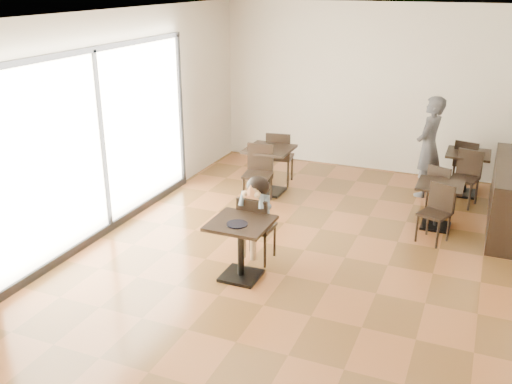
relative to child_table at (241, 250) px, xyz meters
The scene contains 21 objects.
floor 1.23m from the child_table, 63.74° to the left, with size 6.00×8.00×0.01m, color brown.
ceiling 3.04m from the child_table, 63.74° to the left, with size 6.00×8.00×0.01m, color silver.
wall_back 5.22m from the child_table, 84.14° to the left, with size 6.00×0.01×3.20m, color beige.
wall_front 3.23m from the child_table, 80.04° to the right, with size 6.00×0.01×3.20m, color beige.
wall_left 2.95m from the child_table, 157.07° to the left, with size 0.01×8.00×3.20m, color beige.
storefront_window 2.71m from the child_table, 167.36° to the left, with size 0.04×4.50×2.60m, color white.
child_table is the anchor object (origin of this frame).
child_chair 0.56m from the child_table, 90.00° to the left, with size 0.42×0.42×0.94m, color black, non-canonical shape.
child 0.59m from the child_table, 90.00° to the left, with size 0.42×0.59×1.18m, color slate, non-canonical shape.
plate 0.41m from the child_table, 90.00° to the right, with size 0.26×0.26×0.02m, color black.
pizza_slice 0.73m from the child_table, 90.00° to the left, with size 0.27×0.21×0.06m, color #D8C172, non-canonical shape.
adult_patron 4.36m from the child_table, 65.70° to the left, with size 0.64×0.42×1.76m, color #3D3E43.
cafe_table_mid 3.36m from the child_table, 50.48° to the left, with size 0.67×0.67×0.71m, color black, non-canonical shape.
cafe_table_left 3.11m from the child_table, 104.72° to the left, with size 0.78×0.78×0.83m, color black, non-canonical shape.
cafe_table_back 4.90m from the child_table, 60.20° to the left, with size 0.73×0.73×0.77m, color black, non-canonical shape.
chair_mid_a 3.80m from the child_table, 55.77° to the left, with size 0.38×0.38×0.85m, color black, non-canonical shape.
chair_mid_b 2.95m from the child_table, 43.68° to the left, with size 0.38×0.38×0.85m, color black, non-canonical shape.
chair_left_a 3.64m from the child_table, 102.52° to the left, with size 0.45×0.45×0.99m, color black, non-canonical shape.
chair_left_b 2.58m from the child_table, 107.83° to the left, with size 0.45×0.45×0.99m, color black, non-canonical shape.
chair_back_a 5.16m from the child_table, 61.86° to the left, with size 0.42×0.42×0.92m, color black, non-canonical shape.
chair_back_b 4.43m from the child_table, 56.66° to the left, with size 0.42×0.42×0.92m, color black, non-canonical shape.
Camera 1 is at (2.15, -6.95, 3.65)m, focal length 40.00 mm.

